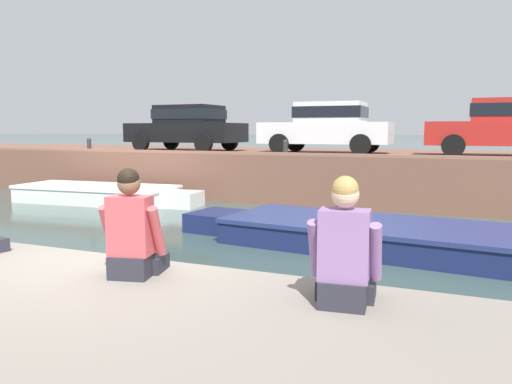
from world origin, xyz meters
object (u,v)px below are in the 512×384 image
(mooring_bollard_mid, at_px, (285,147))
(person_seated_middle, at_px, (345,256))
(car_centre_red, at_px, (506,125))
(person_seated_right, at_px, (133,235))
(car_leftmost_black, at_px, (187,126))
(car_left_inner_white, at_px, (328,126))
(bottle_drink, at_px, (123,263))
(boat_moored_west_white, at_px, (103,194))
(mooring_bollard_west, at_px, (89,144))
(motorboat_passing, at_px, (374,235))

(mooring_bollard_mid, relative_size, person_seated_middle, 0.46)
(car_centre_red, xyz_separation_m, person_seated_right, (-3.66, -11.44, -1.04))
(car_leftmost_black, bearing_deg, person_seated_middle, -54.89)
(car_leftmost_black, height_order, car_left_inner_white, same)
(person_seated_middle, bearing_deg, bottle_drink, 179.06)
(boat_moored_west_white, relative_size, bottle_drink, 28.24)
(mooring_bollard_mid, xyz_separation_m, person_seated_right, (2.06, -9.91, -0.44))
(car_centre_red, bearing_deg, mooring_bollard_west, -173.15)
(car_centre_red, distance_m, person_seated_right, 12.05)
(car_leftmost_black, relative_size, person_seated_right, 4.12)
(car_leftmost_black, bearing_deg, boat_moored_west_white, -106.51)
(person_seated_right, bearing_deg, person_seated_middle, -0.33)
(car_leftmost_black, xyz_separation_m, person_seated_right, (6.16, -11.44, -1.05))
(person_seated_middle, distance_m, bottle_drink, 2.04)
(boat_moored_west_white, height_order, mooring_bollard_west, mooring_bollard_west)
(bottle_drink, bearing_deg, car_centre_red, 71.64)
(car_centre_red, height_order, mooring_bollard_mid, car_centre_red)
(car_leftmost_black, bearing_deg, person_seated_right, -61.70)
(mooring_bollard_west, bearing_deg, bottle_drink, -47.79)
(motorboat_passing, height_order, car_centre_red, car_centre_red)
(car_left_inner_white, relative_size, person_seated_right, 4.09)
(bottle_drink, bearing_deg, car_left_inner_white, 95.51)
(motorboat_passing, relative_size, bottle_drink, 36.30)
(car_left_inner_white, height_order, person_seated_middle, car_left_inner_white)
(mooring_bollard_west, bearing_deg, car_centre_red, 6.85)
(boat_moored_west_white, height_order, car_left_inner_white, car_left_inner_white)
(motorboat_passing, distance_m, mooring_bollard_mid, 5.68)
(bottle_drink, bearing_deg, mooring_bollard_west, 132.21)
(motorboat_passing, height_order, mooring_bollard_mid, mooring_bollard_mid)
(motorboat_passing, bearing_deg, mooring_bollard_mid, 126.59)
(boat_moored_west_white, xyz_separation_m, person_seated_right, (7.13, -8.17, 0.97))
(motorboat_passing, bearing_deg, mooring_bollard_west, 156.82)
(person_seated_right, bearing_deg, boat_moored_west_white, 131.09)
(motorboat_passing, xyz_separation_m, mooring_bollard_west, (-10.32, 4.42, 1.42))
(person_seated_right, distance_m, bottle_drink, 0.31)
(car_left_inner_white, xyz_separation_m, bottle_drink, (1.10, -11.42, -1.32))
(boat_moored_west_white, distance_m, person_seated_right, 10.89)
(boat_moored_west_white, relative_size, motorboat_passing, 0.78)
(car_left_inner_white, distance_m, car_centre_red, 4.89)
(car_left_inner_white, bearing_deg, car_leftmost_black, -179.97)
(car_centre_red, relative_size, mooring_bollard_west, 8.83)
(motorboat_passing, bearing_deg, car_left_inner_white, 112.40)
(boat_moored_west_white, distance_m, car_centre_red, 11.45)
(mooring_bollard_west, xyz_separation_m, bottle_drink, (8.97, -9.88, -0.72))
(car_leftmost_black, bearing_deg, mooring_bollard_mid, -20.47)
(mooring_bollard_west, relative_size, mooring_bollard_mid, 1.00)
(boat_moored_west_white, bearing_deg, car_centre_red, 16.85)
(person_seated_right, xyz_separation_m, person_seated_middle, (1.89, -0.01, 0.00))
(boat_moored_west_white, xyz_separation_m, bottle_drink, (7.00, -8.15, 0.69))
(motorboat_passing, xyz_separation_m, person_seated_right, (-1.22, -5.49, 0.99))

